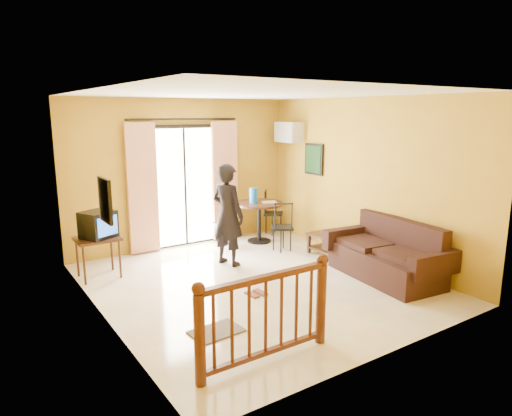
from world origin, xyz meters
TOP-DOWN VIEW (x-y plane):
  - ground at (0.00, 0.00)m, footprint 5.00×5.00m
  - room_shell at (0.00, 0.00)m, footprint 5.00×5.00m
  - balcony_door at (0.00, 2.43)m, footprint 2.25×0.14m
  - tv_table at (-1.90, 1.59)m, footprint 0.64×0.54m
  - television at (-1.87, 1.59)m, footprint 0.59×0.57m
  - picture_left at (-2.22, -0.20)m, footprint 0.05×0.42m
  - dining_table at (1.31, 1.86)m, footprint 0.96×0.96m
  - water_jug at (1.20, 1.90)m, footprint 0.16×0.16m
  - serving_tray at (1.48, 1.76)m, footprint 0.33×0.27m
  - dining_chairs at (1.26, 1.73)m, footprint 1.83×1.61m
  - air_conditioner at (2.09, 1.95)m, footprint 0.31×0.60m
  - botanical_print at (2.22, 1.30)m, footprint 0.05×0.50m
  - coffee_table at (1.85, 0.35)m, footprint 0.48×0.86m
  - bowl at (1.85, 0.34)m, footprint 0.24×0.24m
  - sofa at (1.86, -0.93)m, footprint 1.08×1.99m
  - standing_person at (0.10, 1.01)m, footprint 0.59×0.73m
  - stair_balustrade at (-1.15, -1.90)m, footprint 1.63×0.13m
  - doormat at (-1.26, -1.05)m, footprint 0.63×0.44m
  - sandals at (-0.24, -0.37)m, footprint 0.25×0.25m

SIDE VIEW (x-z plane):
  - ground at x=0.00m, z-range 0.00..0.00m
  - dining_chairs at x=1.26m, z-range -0.47..0.47m
  - doormat at x=-1.26m, z-range 0.00..0.02m
  - sandals at x=-0.24m, z-range 0.00..0.03m
  - coffee_table at x=1.85m, z-range 0.06..0.45m
  - sofa at x=1.86m, z-range -0.11..0.79m
  - bowl at x=1.85m, z-range 0.38..0.44m
  - stair_balustrade at x=-1.15m, z-range 0.05..1.08m
  - tv_table at x=-1.90m, z-range 0.24..0.88m
  - dining_table at x=1.31m, z-range 0.23..1.03m
  - serving_tray at x=1.48m, z-range 0.80..0.82m
  - television at x=-1.87m, z-range 0.64..1.06m
  - standing_person at x=0.10m, z-range 0.00..1.72m
  - water_jug at x=1.20m, z-range 0.80..1.10m
  - balcony_door at x=0.00m, z-range -0.04..2.42m
  - picture_left at x=-2.22m, z-range 1.29..1.81m
  - botanical_print at x=2.22m, z-range 1.35..1.95m
  - room_shell at x=0.00m, z-range -0.80..4.20m
  - air_conditioner at x=2.09m, z-range 1.95..2.35m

